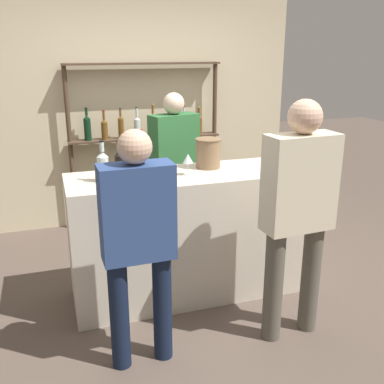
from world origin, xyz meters
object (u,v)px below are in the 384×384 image
Objects in this scene: counter_bottle_3 at (142,156)px; customer_right at (298,206)px; counter_bottle_0 at (103,166)px; wine_glass at (188,159)px; ice_bucket at (208,153)px; customer_left at (138,235)px; counter_bottle_1 at (120,165)px; server_behind_counter at (174,160)px; counter_bottle_2 at (135,163)px; cork_jar at (292,161)px.

customer_right reaches higher than counter_bottle_3.
counter_bottle_0 is 1.43m from customer_right.
counter_bottle_0 is 0.90× the size of counter_bottle_3.
customer_right reaches higher than wine_glass.
customer_right is (0.32, -0.92, -0.19)m from ice_bucket.
wine_glass is 0.11× the size of customer_left.
server_behind_counter is at bearing 54.62° from counter_bottle_1.
counter_bottle_3 is at bearing -15.07° from customer_left.
customer_right is at bearing -92.47° from customer_left.
wine_glass is 0.28m from ice_bucket.
customer_right reaches higher than counter_bottle_2.
ice_bucket is (0.65, 0.17, -0.01)m from counter_bottle_2.
counter_bottle_3 is 0.99m from server_behind_counter.
counter_bottle_2 is at bearing -165.11° from ice_bucket.
counter_bottle_2 is 0.78m from customer_left.
wine_glass is at bearing -29.34° from counter_bottle_3.
wine_glass is 0.86m from cork_jar.
customer_right is at bearing -70.94° from ice_bucket.
cork_jar is (1.39, -0.12, -0.05)m from counter_bottle_1.
customer_right reaches higher than counter_bottle_0.
cork_jar is at bearing -23.44° from ice_bucket.
counter_bottle_1 is 1.24m from server_behind_counter.
server_behind_counter is at bearing 94.02° from ice_bucket.
counter_bottle_3 is 0.22× the size of server_behind_counter.
counter_bottle_3 reaches higher than counter_bottle_2.
wine_glass is 1.05m from server_behind_counter.
counter_bottle_2 is at bearing 48.48° from customer_right.
customer_right is 1.09× the size of customer_left.
wine_glass is at bearing -25.87° from server_behind_counter.
customer_right is (1.20, -0.77, -0.19)m from counter_bottle_0.
customer_left reaches higher than wine_glass.
ice_bucket is at bearing 11.35° from counter_bottle_1.
counter_bottle_1 is 0.77m from ice_bucket.
counter_bottle_0 is 0.12m from counter_bottle_1.
counter_bottle_0 is 0.37m from counter_bottle_3.
counter_bottle_0 is 0.24m from counter_bottle_2.
customer_right is (0.55, -0.75, -0.19)m from wine_glass.
counter_bottle_2 reaches higher than counter_bottle_0.
counter_bottle_0 is at bearing 6.79° from customer_left.
counter_bottle_1 is 0.89× the size of counter_bottle_3.
counter_bottle_2 is at bearing -11.50° from customer_left.
counter_bottle_3 is 0.98m from customer_left.
counter_bottle_0 is at bearing 178.59° from wine_glass.
server_behind_counter is (0.50, 0.82, -0.27)m from counter_bottle_3.
cork_jar is 0.08× the size of customer_right.
counter_bottle_1 is at bearing 50.80° from customer_right.
counter_bottle_2 is 1.19m from server_behind_counter.
counter_bottle_0 is 1.85× the size of wine_glass.
customer_left is at bearing 84.95° from customer_right.
counter_bottle_0 is 0.97× the size of counter_bottle_2.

